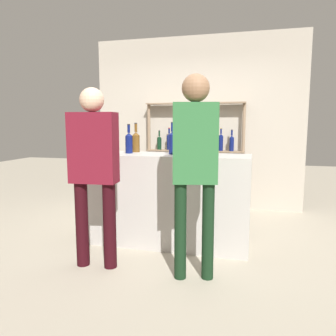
{
  "coord_description": "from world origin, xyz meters",
  "views": [
    {
      "loc": [
        0.94,
        -3.58,
        1.4
      ],
      "look_at": [
        0.0,
        0.0,
        0.89
      ],
      "focal_mm": 35.0,
      "sensor_mm": 36.0,
      "label": 1
    }
  ],
  "objects_px": {
    "customer_left": "(94,164)",
    "wine_glass": "(191,143)",
    "counter_bottle_1": "(172,142)",
    "counter_bottle_3": "(100,141)",
    "customer_right": "(195,158)",
    "counter_bottle_4": "(129,142)",
    "counter_bottle_0": "(136,141)",
    "counter_bottle_2": "(104,142)",
    "server_behind_counter": "(189,155)"
  },
  "relations": [
    {
      "from": "counter_bottle_2",
      "to": "server_behind_counter",
      "type": "height_order",
      "value": "server_behind_counter"
    },
    {
      "from": "customer_right",
      "to": "customer_left",
      "type": "distance_m",
      "value": 0.98
    },
    {
      "from": "counter_bottle_2",
      "to": "customer_right",
      "type": "bearing_deg",
      "value": -33.48
    },
    {
      "from": "counter_bottle_2",
      "to": "counter_bottle_1",
      "type": "bearing_deg",
      "value": -2.77
    },
    {
      "from": "counter_bottle_4",
      "to": "customer_right",
      "type": "bearing_deg",
      "value": -40.38
    },
    {
      "from": "counter_bottle_4",
      "to": "wine_glass",
      "type": "bearing_deg",
      "value": 12.65
    },
    {
      "from": "counter_bottle_0",
      "to": "server_behind_counter",
      "type": "xyz_separation_m",
      "value": [
        0.56,
        0.52,
        -0.21
      ]
    },
    {
      "from": "counter_bottle_1",
      "to": "customer_left",
      "type": "relative_size",
      "value": 0.21
    },
    {
      "from": "counter_bottle_3",
      "to": "counter_bottle_4",
      "type": "height_order",
      "value": "counter_bottle_3"
    },
    {
      "from": "counter_bottle_0",
      "to": "customer_left",
      "type": "xyz_separation_m",
      "value": [
        -0.08,
        -0.96,
        -0.16
      ]
    },
    {
      "from": "counter_bottle_0",
      "to": "counter_bottle_3",
      "type": "distance_m",
      "value": 0.44
    },
    {
      "from": "counter_bottle_2",
      "to": "counter_bottle_4",
      "type": "relative_size",
      "value": 1.01
    },
    {
      "from": "counter_bottle_1",
      "to": "customer_left",
      "type": "height_order",
      "value": "customer_left"
    },
    {
      "from": "customer_right",
      "to": "counter_bottle_1",
      "type": "bearing_deg",
      "value": 13.72
    },
    {
      "from": "counter_bottle_3",
      "to": "server_behind_counter",
      "type": "bearing_deg",
      "value": 41.1
    },
    {
      "from": "counter_bottle_0",
      "to": "customer_left",
      "type": "bearing_deg",
      "value": -94.49
    },
    {
      "from": "wine_glass",
      "to": "server_behind_counter",
      "type": "relative_size",
      "value": 0.1
    },
    {
      "from": "counter_bottle_4",
      "to": "counter_bottle_3",
      "type": "bearing_deg",
      "value": -165.48
    },
    {
      "from": "counter_bottle_2",
      "to": "server_behind_counter",
      "type": "distance_m",
      "value": 1.15
    },
    {
      "from": "counter_bottle_3",
      "to": "customer_left",
      "type": "distance_m",
      "value": 0.76
    },
    {
      "from": "counter_bottle_2",
      "to": "wine_glass",
      "type": "xyz_separation_m",
      "value": [
        1.04,
        0.11,
        -0.01
      ]
    },
    {
      "from": "counter_bottle_2",
      "to": "counter_bottle_4",
      "type": "distance_m",
      "value": 0.35
    },
    {
      "from": "counter_bottle_0",
      "to": "counter_bottle_4",
      "type": "xyz_separation_m",
      "value": [
        -0.02,
        -0.18,
        -0.0
      ]
    },
    {
      "from": "customer_left",
      "to": "wine_glass",
      "type": "bearing_deg",
      "value": -43.31
    },
    {
      "from": "counter_bottle_3",
      "to": "counter_bottle_4",
      "type": "relative_size",
      "value": 1.08
    },
    {
      "from": "counter_bottle_3",
      "to": "server_behind_counter",
      "type": "distance_m",
      "value": 1.22
    },
    {
      "from": "counter_bottle_2",
      "to": "customer_left",
      "type": "relative_size",
      "value": 0.2
    },
    {
      "from": "customer_left",
      "to": "server_behind_counter",
      "type": "xyz_separation_m",
      "value": [
        0.63,
        1.48,
        -0.04
      ]
    },
    {
      "from": "counter_bottle_2",
      "to": "counter_bottle_3",
      "type": "xyz_separation_m",
      "value": [
        0.01,
        -0.14,
        0.01
      ]
    },
    {
      "from": "counter_bottle_1",
      "to": "counter_bottle_3",
      "type": "distance_m",
      "value": 0.85
    },
    {
      "from": "counter_bottle_0",
      "to": "counter_bottle_4",
      "type": "height_order",
      "value": "counter_bottle_0"
    },
    {
      "from": "counter_bottle_1",
      "to": "customer_right",
      "type": "distance_m",
      "value": 0.89
    },
    {
      "from": "counter_bottle_2",
      "to": "customer_right",
      "type": "xyz_separation_m",
      "value": [
        1.26,
        -0.83,
        -0.08
      ]
    },
    {
      "from": "counter_bottle_0",
      "to": "counter_bottle_4",
      "type": "relative_size",
      "value": 1.04
    },
    {
      "from": "counter_bottle_1",
      "to": "counter_bottle_3",
      "type": "bearing_deg",
      "value": -173.59
    },
    {
      "from": "wine_glass",
      "to": "server_behind_counter",
      "type": "xyz_separation_m",
      "value": [
        -0.13,
        0.55,
        -0.19
      ]
    },
    {
      "from": "counter_bottle_3",
      "to": "wine_glass",
      "type": "xyz_separation_m",
      "value": [
        1.03,
        0.24,
        -0.02
      ]
    },
    {
      "from": "customer_left",
      "to": "counter_bottle_4",
      "type": "bearing_deg",
      "value": -8.16
    },
    {
      "from": "counter_bottle_3",
      "to": "counter_bottle_4",
      "type": "bearing_deg",
      "value": 14.52
    },
    {
      "from": "counter_bottle_2",
      "to": "wine_glass",
      "type": "height_order",
      "value": "counter_bottle_2"
    },
    {
      "from": "counter_bottle_1",
      "to": "counter_bottle_2",
      "type": "relative_size",
      "value": 1.06
    },
    {
      "from": "counter_bottle_1",
      "to": "customer_right",
      "type": "xyz_separation_m",
      "value": [
        0.4,
        -0.79,
        -0.09
      ]
    },
    {
      "from": "counter_bottle_0",
      "to": "counter_bottle_1",
      "type": "bearing_deg",
      "value": -19.22
    },
    {
      "from": "counter_bottle_1",
      "to": "customer_left",
      "type": "distance_m",
      "value": 0.98
    },
    {
      "from": "counter_bottle_3",
      "to": "customer_right",
      "type": "xyz_separation_m",
      "value": [
        1.25,
        -0.7,
        -0.09
      ]
    },
    {
      "from": "counter_bottle_1",
      "to": "counter_bottle_4",
      "type": "relative_size",
      "value": 1.07
    },
    {
      "from": "counter_bottle_2",
      "to": "counter_bottle_4",
      "type": "xyz_separation_m",
      "value": [
        0.34,
        -0.05,
        -0.0
      ]
    },
    {
      "from": "counter_bottle_2",
      "to": "counter_bottle_4",
      "type": "height_order",
      "value": "counter_bottle_2"
    },
    {
      "from": "counter_bottle_2",
      "to": "customer_right",
      "type": "relative_size",
      "value": 0.19
    },
    {
      "from": "counter_bottle_0",
      "to": "customer_right",
      "type": "relative_size",
      "value": 0.2
    }
  ]
}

